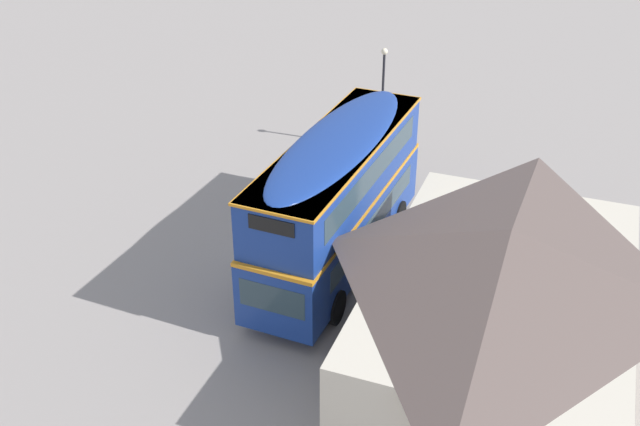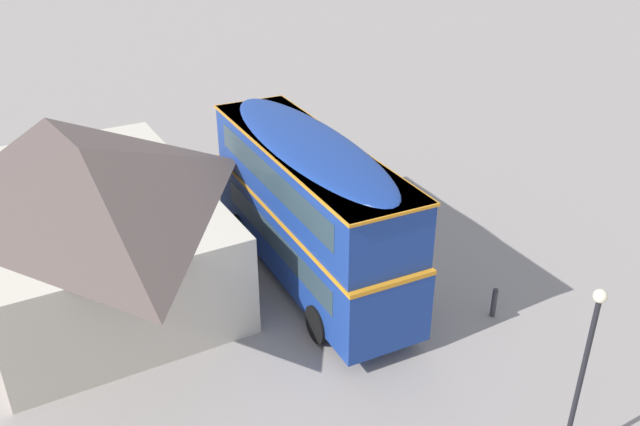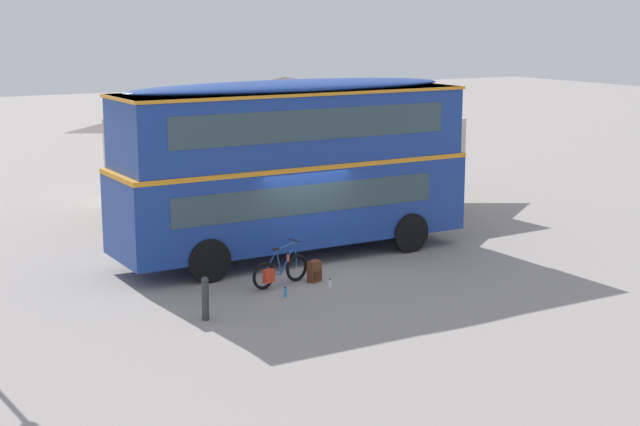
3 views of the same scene
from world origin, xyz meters
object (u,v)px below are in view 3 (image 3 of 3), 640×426
object	(u,v)px
backpack_on_ground	(314,270)
water_bottle_blue_sports	(285,292)
double_decker_bus	(293,161)
touring_bicycle	(279,271)
water_bottle_clear_plastic	(330,284)
kerb_bollard	(205,298)

from	to	relation	value
backpack_on_ground	water_bottle_blue_sports	distance (m)	1.48
double_decker_bus	touring_bicycle	bearing A→B (deg)	-125.20
water_bottle_clear_plastic	kerb_bollard	xyz separation A→B (m)	(-3.59, -0.80, 0.40)
water_bottle_clear_plastic	kerb_bollard	bearing A→B (deg)	-167.42
touring_bicycle	kerb_bollard	distance (m)	3.05
backpack_on_ground	kerb_bollard	world-z (taller)	kerb_bollard
backpack_on_ground	water_bottle_clear_plastic	size ratio (longest dim) A/B	2.58
touring_bicycle	backpack_on_ground	size ratio (longest dim) A/B	3.03
water_bottle_clear_plastic	double_decker_bus	bearing A→B (deg)	77.47
water_bottle_blue_sports	kerb_bollard	size ratio (longest dim) A/B	0.26
water_bottle_clear_plastic	kerb_bollard	size ratio (longest dim) A/B	0.23
double_decker_bus	kerb_bollard	size ratio (longest dim) A/B	10.13
double_decker_bus	water_bottle_blue_sports	size ratio (longest dim) A/B	39.68
double_decker_bus	backpack_on_ground	size ratio (longest dim) A/B	17.36
touring_bicycle	backpack_on_ground	bearing A→B (deg)	-6.74
backpack_on_ground	water_bottle_clear_plastic	bearing A→B (deg)	-84.81
touring_bicycle	water_bottle_clear_plastic	world-z (taller)	touring_bicycle
touring_bicycle	water_bottle_blue_sports	size ratio (longest dim) A/B	6.92
backpack_on_ground	touring_bicycle	bearing A→B (deg)	173.26
double_decker_bus	touring_bicycle	size ratio (longest dim) A/B	5.73
touring_bicycle	water_bottle_blue_sports	world-z (taller)	touring_bicycle
kerb_bollard	touring_bicycle	bearing A→B (deg)	31.02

